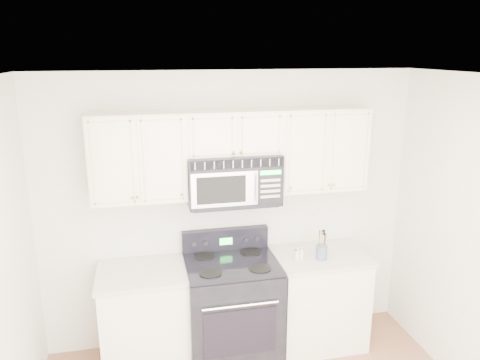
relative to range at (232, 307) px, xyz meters
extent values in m
cube|color=beige|center=(0.06, -1.40, 2.12)|extent=(3.50, 3.50, 0.01)
cube|color=white|center=(0.06, 0.35, 0.82)|extent=(3.50, 0.01, 2.60)
cube|color=silver|center=(-0.74, 0.03, -0.04)|extent=(0.82, 0.63, 0.88)
cube|color=beige|center=(-0.74, 0.03, 0.42)|extent=(0.86, 0.65, 0.04)
cube|color=black|center=(-0.74, 0.07, -0.43)|extent=(0.82, 0.55, 0.10)
cube|color=silver|center=(0.86, 0.03, -0.04)|extent=(0.82, 0.63, 0.88)
cube|color=beige|center=(0.86, 0.03, 0.42)|extent=(0.86, 0.65, 0.04)
cube|color=black|center=(0.86, 0.07, -0.43)|extent=(0.82, 0.55, 0.10)
cube|color=black|center=(0.00, -0.01, -0.02)|extent=(0.82, 0.70, 0.92)
cube|color=black|center=(0.00, -0.36, -0.03)|extent=(0.63, 0.01, 0.43)
cylinder|color=silver|center=(0.00, -0.39, 0.24)|extent=(0.65, 0.02, 0.02)
cube|color=black|center=(0.00, -0.01, 0.44)|extent=(0.82, 0.70, 0.02)
cube|color=black|center=(0.00, 0.31, 0.54)|extent=(0.82, 0.08, 0.22)
cube|color=#20EC3F|center=(0.00, 0.26, 0.54)|extent=(0.12, 0.00, 0.06)
cube|color=silver|center=(-0.76, 0.18, 1.41)|extent=(0.80, 0.33, 0.75)
cube|color=silver|center=(0.88, 0.18, 1.41)|extent=(0.80, 0.33, 0.75)
cube|color=silver|center=(0.06, 0.18, 1.59)|extent=(0.84, 0.33, 0.39)
sphere|color=gold|center=(-0.78, -0.01, 1.12)|extent=(0.03, 0.03, 0.03)
sphere|color=gold|center=(-0.42, -0.01, 1.12)|extent=(0.03, 0.03, 0.03)
sphere|color=gold|center=(0.54, -0.01, 1.12)|extent=(0.03, 0.03, 0.03)
sphere|color=gold|center=(0.90, -0.01, 1.12)|extent=(0.03, 0.03, 0.03)
sphere|color=gold|center=(0.03, -0.01, 1.46)|extent=(0.03, 0.03, 0.03)
sphere|color=gold|center=(0.09, -0.01, 1.46)|extent=(0.03, 0.03, 0.03)
cylinder|color=red|center=(0.03, -0.01, 1.40)|extent=(0.00, 0.00, 0.11)
sphere|color=gold|center=(0.03, -0.01, 1.34)|extent=(0.04, 0.04, 0.04)
cube|color=black|center=(0.05, 0.14, 1.19)|extent=(0.81, 0.41, 0.45)
cube|color=beige|center=(0.05, -0.05, 1.37)|extent=(0.79, 0.01, 0.08)
cube|color=silver|center=(-0.07, -0.06, 1.15)|extent=(0.57, 0.01, 0.30)
cube|color=black|center=(-0.10, -0.07, 1.15)|extent=(0.42, 0.01, 0.23)
cube|color=black|center=(0.33, -0.06, 1.15)|extent=(0.22, 0.01, 0.30)
cube|color=#20EC3F|center=(0.33, -0.07, 1.28)|extent=(0.18, 0.00, 0.04)
cylinder|color=silver|center=(0.20, -0.10, 1.15)|extent=(0.02, 0.02, 0.26)
cylinder|color=slate|center=(0.82, -0.08, 0.50)|extent=(0.11, 0.11, 0.13)
cylinder|color=olive|center=(0.85, -0.08, 0.57)|extent=(0.01, 0.01, 0.23)
cylinder|color=black|center=(0.81, -0.05, 0.58)|extent=(0.01, 0.01, 0.25)
cylinder|color=olive|center=(0.81, -0.10, 0.59)|extent=(0.01, 0.01, 0.26)
cylinder|color=black|center=(0.85, -0.08, 0.57)|extent=(0.01, 0.01, 0.23)
cylinder|color=olive|center=(0.81, -0.05, 0.58)|extent=(0.01, 0.01, 0.25)
cylinder|color=#BDBDBD|center=(0.60, -0.03, 0.48)|extent=(0.04, 0.04, 0.09)
cylinder|color=silver|center=(0.60, -0.03, 0.53)|extent=(0.04, 0.04, 0.02)
cylinder|color=#BDBDBD|center=(0.65, -0.03, 0.48)|extent=(0.04, 0.04, 0.09)
cylinder|color=silver|center=(0.65, -0.03, 0.53)|extent=(0.05, 0.05, 0.02)
camera|label=1|loc=(-0.74, -3.75, 2.28)|focal=35.00mm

